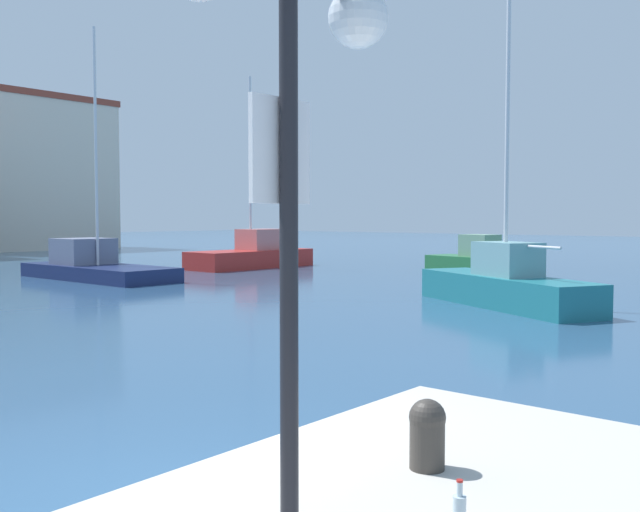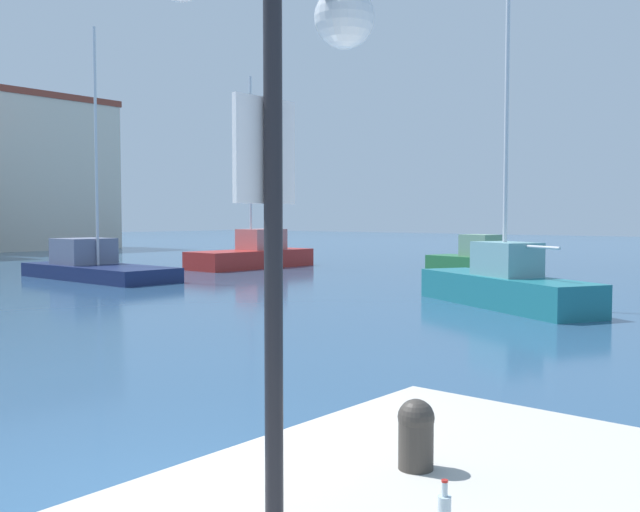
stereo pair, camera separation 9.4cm
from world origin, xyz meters
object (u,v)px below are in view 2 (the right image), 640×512
(mooring_bollard, at_px, (416,432))
(sailboat_red_far_left, at_px, (253,254))
(sailboat_navy_outer_mooring, at_px, (94,265))
(motorboat_green_behind_lamppost, at_px, (479,260))
(lamppost, at_px, (272,35))
(sailboat_teal_mid_harbor, at_px, (504,284))

(mooring_bollard, height_order, sailboat_red_far_left, sailboat_red_far_left)
(sailboat_navy_outer_mooring, bearing_deg, sailboat_red_far_left, -2.30)
(sailboat_navy_outer_mooring, height_order, motorboat_green_behind_lamppost, sailboat_navy_outer_mooring)
(mooring_bollard, bearing_deg, sailboat_red_far_left, 47.81)
(lamppost, xyz_separation_m, mooring_bollard, (1.41, -0.00, -2.43))
(lamppost, height_order, sailboat_navy_outer_mooring, sailboat_navy_outer_mooring)
(mooring_bollard, relative_size, motorboat_green_behind_lamppost, 0.09)
(sailboat_red_far_left, bearing_deg, mooring_bollard, -132.19)
(motorboat_green_behind_lamppost, bearing_deg, sailboat_navy_outer_mooring, 142.06)
(lamppost, xyz_separation_m, sailboat_teal_mid_harbor, (16.36, 6.53, -2.89))
(lamppost, distance_m, mooring_bollard, 2.81)
(mooring_bollard, bearing_deg, sailboat_navy_outer_mooring, 62.69)
(sailboat_teal_mid_harbor, distance_m, motorboat_green_behind_lamppost, 13.06)
(lamppost, bearing_deg, sailboat_red_far_left, 45.99)
(lamppost, distance_m, sailboat_red_far_left, 32.94)
(lamppost, bearing_deg, motorboat_green_behind_lamppost, 25.61)
(sailboat_teal_mid_harbor, bearing_deg, motorboat_green_behind_lamppost, 30.81)
(sailboat_navy_outer_mooring, bearing_deg, sailboat_teal_mid_harbor, -81.61)
(sailboat_teal_mid_harbor, bearing_deg, sailboat_navy_outer_mooring, 98.39)
(lamppost, relative_size, sailboat_navy_outer_mooring, 0.41)
(sailboat_teal_mid_harbor, bearing_deg, lamppost, -158.25)
(sailboat_navy_outer_mooring, bearing_deg, lamppost, -119.91)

